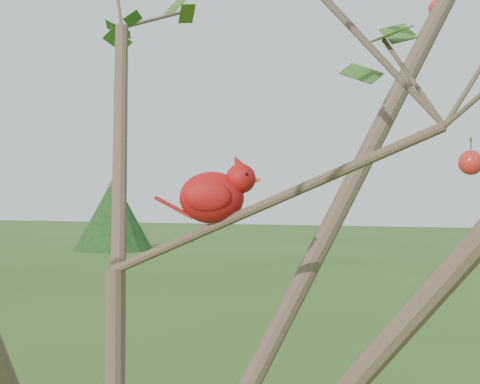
{
  "coord_description": "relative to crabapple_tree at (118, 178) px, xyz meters",
  "views": [
    {
      "loc": [
        0.61,
        -1.13,
        2.1
      ],
      "look_at": [
        0.2,
        0.1,
        2.1
      ],
      "focal_mm": 55.0,
      "sensor_mm": 36.0,
      "label": 1
    }
  ],
  "objects": [
    {
      "name": "cardinal",
      "position": [
        0.13,
        0.11,
        -0.03
      ],
      "size": [
        0.19,
        0.12,
        0.13
      ],
      "rotation": [
        0.0,
        0.0,
        0.28
      ],
      "color": "#B8110F",
      "rests_on": "ground"
    },
    {
      "name": "crabapple_tree",
      "position": [
        0.0,
        0.0,
        0.0
      ],
      "size": [
        2.35,
        2.05,
        2.95
      ],
      "color": "#4A3627",
      "rests_on": "ground"
    },
    {
      "name": "distant_trees",
      "position": [
        -0.09,
        24.49,
        -0.58
      ],
      "size": [
        40.11,
        12.65,
        3.58
      ],
      "color": "#4A3627",
      "rests_on": "ground"
    }
  ]
}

